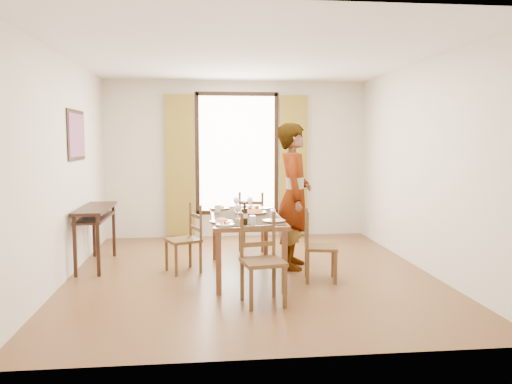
{
  "coord_description": "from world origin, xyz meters",
  "views": [
    {
      "loc": [
        -0.6,
        -6.18,
        1.69
      ],
      "look_at": [
        0.11,
        0.37,
        1.0
      ],
      "focal_mm": 35.0,
      "sensor_mm": 36.0,
      "label": 1
    }
  ],
  "objects": [
    {
      "name": "plate_sw",
      "position": [
        -0.39,
        -0.57,
        0.78
      ],
      "size": [
        0.27,
        0.27,
        0.05
      ],
      "primitive_type": null,
      "color": "silver",
      "rests_on": "dining_table"
    },
    {
      "name": "pasta_platter",
      "position": [
        0.01,
        0.09,
        0.81
      ],
      "size": [
        0.4,
        0.4,
        0.1
      ],
      "primitive_type": null,
      "color": "#B62F17",
      "rests_on": "dining_table"
    },
    {
      "name": "plate_ne",
      "position": [
        0.22,
        0.49,
        0.78
      ],
      "size": [
        0.27,
        0.27,
        0.05
      ],
      "primitive_type": null,
      "color": "silver",
      "rests_on": "dining_table"
    },
    {
      "name": "chair_east",
      "position": [
        0.77,
        -0.41,
        0.4
      ],
      "size": [
        0.44,
        0.44,
        0.86
      ],
      "rotation": [
        0.0,
        0.0,
        1.4
      ],
      "color": "#51351B",
      "rests_on": "ground"
    },
    {
      "name": "chair_south",
      "position": [
        0.0,
        -1.17,
        0.43
      ],
      "size": [
        0.48,
        0.48,
        0.93
      ],
      "rotation": [
        0.0,
        0.0,
        0.18
      ],
      "color": "#51351B",
      "rests_on": "ground"
    },
    {
      "name": "ground",
      "position": [
        0.0,
        0.0,
        0.0
      ],
      "size": [
        5.0,
        5.0,
        0.0
      ],
      "primitive_type": "plane",
      "color": "#533B1A",
      "rests_on": "ground"
    },
    {
      "name": "wine_glass_b",
      "position": [
        0.02,
        0.35,
        0.85
      ],
      "size": [
        0.08,
        0.08,
        0.18
      ],
      "primitive_type": null,
      "color": "white",
      "rests_on": "dining_table"
    },
    {
      "name": "room_shell",
      "position": [
        -0.0,
        0.13,
        1.54
      ],
      "size": [
        4.6,
        5.1,
        2.74
      ],
      "color": "beige",
      "rests_on": "ground"
    },
    {
      "name": "chair_west",
      "position": [
        -0.82,
        0.18,
        0.4
      ],
      "size": [
        0.51,
        0.51,
        0.87
      ],
      "rotation": [
        0.0,
        0.0,
        -1.14
      ],
      "color": "#51351B",
      "rests_on": "ground"
    },
    {
      "name": "tumbler_b",
      "position": [
        -0.41,
        0.23,
        0.81
      ],
      "size": [
        0.07,
        0.07,
        0.1
      ],
      "primitive_type": "cylinder",
      "color": "silver",
      "rests_on": "dining_table"
    },
    {
      "name": "console_table",
      "position": [
        -2.03,
        0.6,
        0.68
      ],
      "size": [
        0.38,
        1.2,
        0.8
      ],
      "color": "black",
      "rests_on": "ground"
    },
    {
      "name": "wine_glass_c",
      "position": [
        -0.15,
        0.38,
        0.85
      ],
      "size": [
        0.08,
        0.08,
        0.18
      ],
      "primitive_type": null,
      "color": "white",
      "rests_on": "dining_table"
    },
    {
      "name": "caprese_plate",
      "position": [
        -0.36,
        -0.76,
        0.78
      ],
      "size": [
        0.2,
        0.2,
        0.04
      ],
      "primitive_type": null,
      "color": "silver",
      "rests_on": "dining_table"
    },
    {
      "name": "dining_table",
      "position": [
        -0.07,
        -0.03,
        0.69
      ],
      "size": [
        0.85,
        1.77,
        0.76
      ],
      "color": "brown",
      "rests_on": "ground"
    },
    {
      "name": "plate_se",
      "position": [
        0.21,
        -0.58,
        0.78
      ],
      "size": [
        0.27,
        0.27,
        0.05
      ],
      "primitive_type": null,
      "color": "silver",
      "rests_on": "dining_table"
    },
    {
      "name": "wine_glass_a",
      "position": [
        -0.19,
        -0.35,
        0.85
      ],
      "size": [
        0.08,
        0.08,
        0.18
      ],
      "primitive_type": null,
      "color": "white",
      "rests_on": "dining_table"
    },
    {
      "name": "tumbler_a",
      "position": [
        0.24,
        -0.3,
        0.81
      ],
      "size": [
        0.07,
        0.07,
        0.1
      ],
      "primitive_type": "cylinder",
      "color": "silver",
      "rests_on": "dining_table"
    },
    {
      "name": "chair_north",
      "position": [
        0.16,
        1.36,
        0.42
      ],
      "size": [
        0.5,
        0.5,
        0.91
      ],
      "rotation": [
        0.0,
        0.0,
        2.87
      ],
      "color": "#51351B",
      "rests_on": "ground"
    },
    {
      "name": "wine_bottle",
      "position": [
        -0.14,
        -0.74,
        0.88
      ],
      "size": [
        0.07,
        0.07,
        0.25
      ],
      "primitive_type": null,
      "color": "black",
      "rests_on": "dining_table"
    },
    {
      "name": "tumbler_c",
      "position": [
        -0.05,
        -0.75,
        0.81
      ],
      "size": [
        0.07,
        0.07,
        0.1
      ],
      "primitive_type": "cylinder",
      "color": "silver",
      "rests_on": "dining_table"
    },
    {
      "name": "plate_nw",
      "position": [
        -0.38,
        0.53,
        0.78
      ],
      "size": [
        0.27,
        0.27,
        0.05
      ],
      "primitive_type": null,
      "color": "silver",
      "rests_on": "dining_table"
    },
    {
      "name": "man",
      "position": [
        0.6,
        0.24,
        0.95
      ],
      "size": [
        0.89,
        0.76,
        1.91
      ],
      "primitive_type": "imported",
      "rotation": [
        0.0,
        0.0,
        1.35
      ],
      "color": "#97999F",
      "rests_on": "ground"
    }
  ]
}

